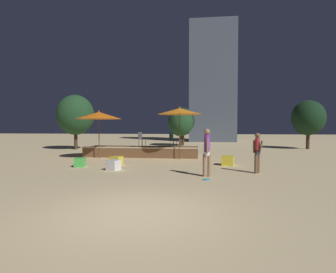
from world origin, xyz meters
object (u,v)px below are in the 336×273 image
Objects in this scene: cube_seat_0 at (80,162)px; person_0 at (257,152)px; frisbee_disc at (207,179)px; cube_seat_1 at (228,161)px; cube_seat_2 at (116,161)px; background_tree_1 at (180,123)px; patio_umbrella_1 at (180,111)px; person_1 at (207,150)px; background_tree_3 at (308,118)px; bistro_chair_1 at (172,138)px; background_tree_0 at (75,115)px; bistro_chair_0 at (141,138)px; cube_seat_3 at (114,165)px; background_tree_2 at (183,121)px; patio_umbrella_0 at (99,116)px.

cube_seat_0 is 8.10m from person_0.
cube_seat_1 is at bearing 72.81° from frisbee_disc.
background_tree_1 reaches higher than cube_seat_2.
person_1 is (1.43, -5.16, -1.78)m from patio_umbrella_1.
patio_umbrella_1 is 13.25m from background_tree_3.
background_tree_0 reaches higher than bistro_chair_1.
background_tree_1 is (1.88, 9.27, 1.09)m from bistro_chair_0.
bistro_chair_1 is at bearing 68.02° from cube_seat_3.
background_tree_0 reaches higher than background_tree_2.
patio_umbrella_0 is at bearing 119.20° from cube_seat_3.
person_1 is 2.05× the size of bistro_chair_1.
cube_seat_2 is at bearing 123.31° from person_0.
cube_seat_3 is 0.14× the size of background_tree_0.
cube_seat_1 is at bearing 71.38° from person_0.
background_tree_3 reaches higher than background_tree_1.
bistro_chair_0 reaches higher than cube_seat_2.
background_tree_0 is at bearing 126.85° from cube_seat_2.
cube_seat_0 is at bearing -169.29° from cube_seat_1.
background_tree_0 is at bearing 146.62° from cube_seat_1.
patio_umbrella_1 is 5.64m from person_1.
person_0 is at bearing -102.62° from bistro_chair_0.
bistro_chair_1 is at bearing -89.09° from background_tree_1.
bistro_chair_1 is (-0.54, 1.05, -1.60)m from patio_umbrella_1.
patio_umbrella_0 is 6.23× the size of cube_seat_0.
bistro_chair_1 is at bearing 105.89° from frisbee_disc.
patio_umbrella_0 is at bearing 127.00° from cube_seat_2.
person_1 is at bearing -38.65° from patio_umbrella_0.
cube_seat_3 is (2.23, -4.00, -2.36)m from patio_umbrella_0.
cube_seat_2 is at bearing -138.54° from patio_umbrella_1.
background_tree_3 is (19.54, 2.61, -0.23)m from background_tree_0.
cube_seat_2 is (1.54, 0.79, -0.00)m from cube_seat_0.
person_0 reaches higher than bistro_chair_0.
background_tree_2 reaches higher than cube_seat_1.
cube_seat_2 is 17.39m from background_tree_3.
background_tree_3 is at bearing -103.10° from bistro_chair_1.
person_1 is at bearing 161.85° from person_0.
background_tree_2 is at bearing 61.33° from person_0.
bistro_chair_0 is at bearing 89.44° from cube_seat_3.
cube_seat_3 is 15.74m from background_tree_2.
cube_seat_2 is at bearing -140.78° from background_tree_3.
background_tree_2 is at bearing 92.58° from patio_umbrella_1.
background_tree_1 is at bearing -102.15° from background_tree_2.
patio_umbrella_1 is 4.19m from cube_seat_1.
cube_seat_3 is (-2.63, -4.12, -2.59)m from patio_umbrella_1.
person_0 is 8.13m from bistro_chair_0.
cube_seat_3 is at bearing -97.82° from background_tree_2.
person_1 is at bearing -123.65° from background_tree_3.
cube_seat_3 is 0.69× the size of bistro_chair_1.
cube_seat_1 is 2.58× the size of frisbee_disc.
cube_seat_1 is at bearing -33.38° from background_tree_0.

